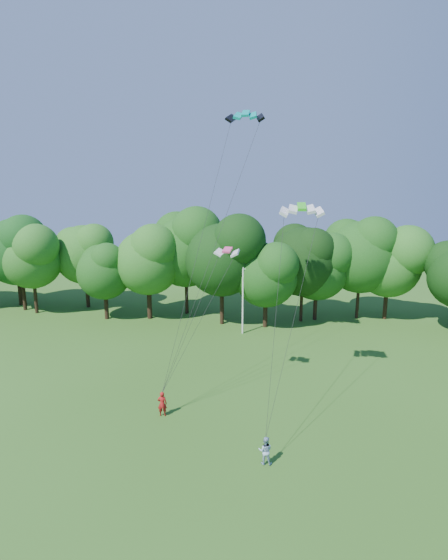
# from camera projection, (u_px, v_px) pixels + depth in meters

# --- Properties ---
(utility_pole) EXTENTS (1.44, 0.27, 7.22)m
(utility_pole) POSITION_uv_depth(u_px,v_px,m) (243.00, 300.00, 46.03)
(utility_pole) COLOR silver
(utility_pole) RESTS_ON ground
(kite_flyer_left) EXTENTS (0.70, 0.51, 1.77)m
(kite_flyer_left) POSITION_uv_depth(u_px,v_px,m) (162.00, 404.00, 30.02)
(kite_flyer_left) COLOR #AC1616
(kite_flyer_left) RESTS_ON ground
(kite_flyer_right) EXTENTS (0.83, 0.65, 1.67)m
(kite_flyer_right) POSITION_uv_depth(u_px,v_px,m) (265.00, 450.00, 24.85)
(kite_flyer_right) COLOR #95B2D0
(kite_flyer_right) RESTS_ON ground
(kite_teal) EXTENTS (2.94, 1.36, 0.70)m
(kite_teal) POSITION_uv_depth(u_px,v_px,m) (246.00, 113.00, 34.20)
(kite_teal) COLOR #05988E
(kite_teal) RESTS_ON ground
(kite_green) EXTENTS (2.96, 1.39, 0.56)m
(kite_green) POSITION_uv_depth(u_px,v_px,m) (302.00, 207.00, 29.85)
(kite_green) COLOR #33D620
(kite_green) RESTS_ON ground
(kite_pink) EXTENTS (1.86, 1.13, 0.37)m
(kite_pink) POSITION_uv_depth(u_px,v_px,m) (227.00, 250.00, 30.94)
(kite_pink) COLOR #EC417F
(kite_pink) RESTS_ON ground
(tree_back_west) EXTENTS (9.26, 9.26, 13.47)m
(tree_back_west) POSITION_uv_depth(u_px,v_px,m) (19.00, 244.00, 53.77)
(tree_back_west) COLOR black
(tree_back_west) RESTS_ON ground
(tree_back_center) EXTENTS (8.70, 8.70, 12.65)m
(tree_back_center) POSITION_uv_depth(u_px,v_px,m) (303.00, 254.00, 49.34)
(tree_back_center) COLOR #341E14
(tree_back_center) RESTS_ON ground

